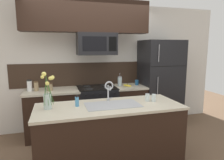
# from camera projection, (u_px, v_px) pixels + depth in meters

# --- Properties ---
(ground_plane) EXTENTS (10.00, 10.00, 0.00)m
(ground_plane) POSITION_uv_depth(u_px,v_px,m) (109.00, 152.00, 3.29)
(ground_plane) COLOR brown
(rear_partition) EXTENTS (5.20, 0.10, 2.60)m
(rear_partition) POSITION_uv_depth(u_px,v_px,m) (107.00, 66.00, 4.37)
(rear_partition) COLOR silver
(rear_partition) RESTS_ON ground
(splash_band) EXTENTS (3.32, 0.01, 0.48)m
(splash_band) POSITION_uv_depth(u_px,v_px,m) (94.00, 74.00, 4.26)
(splash_band) COLOR #332319
(splash_band) RESTS_ON rear_partition
(back_counter_left) EXTENTS (1.00, 0.65, 0.91)m
(back_counter_left) POSITION_uv_depth(u_px,v_px,m) (53.00, 113.00, 3.83)
(back_counter_left) COLOR black
(back_counter_left) RESTS_ON ground
(back_counter_right) EXTENTS (0.65, 0.65, 0.91)m
(back_counter_right) POSITION_uv_depth(u_px,v_px,m) (129.00, 107.00, 4.26)
(back_counter_right) COLOR black
(back_counter_right) RESTS_ON ground
(stove_range) EXTENTS (0.76, 0.64, 0.93)m
(stove_range) POSITION_uv_depth(u_px,v_px,m) (97.00, 109.00, 4.07)
(stove_range) COLOR black
(stove_range) RESTS_ON ground
(microwave) EXTENTS (0.74, 0.40, 0.42)m
(microwave) POSITION_uv_depth(u_px,v_px,m) (96.00, 44.00, 3.83)
(microwave) COLOR black
(upper_cabinet_band) EXTENTS (2.35, 0.34, 0.60)m
(upper_cabinet_band) POSITION_uv_depth(u_px,v_px,m) (87.00, 16.00, 3.67)
(upper_cabinet_band) COLOR black
(refrigerator) EXTENTS (0.83, 0.74, 1.86)m
(refrigerator) POSITION_uv_depth(u_px,v_px,m) (159.00, 83.00, 4.39)
(refrigerator) COLOR black
(refrigerator) RESTS_ON ground
(storage_jar_tall) EXTENTS (0.09, 0.09, 0.21)m
(storage_jar_tall) POSITION_uv_depth(u_px,v_px,m) (30.00, 85.00, 3.67)
(storage_jar_tall) COLOR silver
(storage_jar_tall) RESTS_ON back_counter_left
(storage_jar_medium) EXTENTS (0.08, 0.08, 0.18)m
(storage_jar_medium) POSITION_uv_depth(u_px,v_px,m) (36.00, 86.00, 3.69)
(storage_jar_medium) COLOR #997F5B
(storage_jar_medium) RESTS_ON back_counter_left
(storage_jar_short) EXTENTS (0.10, 0.10, 0.15)m
(storage_jar_short) POSITION_uv_depth(u_px,v_px,m) (50.00, 87.00, 3.71)
(storage_jar_short) COLOR #997F5B
(storage_jar_short) RESTS_ON back_counter_left
(banana_bunch) EXTENTS (0.19, 0.12, 0.08)m
(banana_bunch) POSITION_uv_depth(u_px,v_px,m) (128.00, 85.00, 4.11)
(banana_bunch) COLOR yellow
(banana_bunch) RESTS_ON back_counter_right
(french_press) EXTENTS (0.09, 0.09, 0.27)m
(french_press) POSITION_uv_depth(u_px,v_px,m) (120.00, 81.00, 4.17)
(french_press) COLOR silver
(french_press) RESTS_ON back_counter_right
(coffee_tin) EXTENTS (0.08, 0.08, 0.11)m
(coffee_tin) POSITION_uv_depth(u_px,v_px,m) (137.00, 82.00, 4.27)
(coffee_tin) COLOR #1E5184
(coffee_tin) RESTS_ON back_counter_right
(island_counter) EXTENTS (2.03, 0.80, 0.91)m
(island_counter) POSITION_uv_depth(u_px,v_px,m) (110.00, 136.00, 2.86)
(island_counter) COLOR black
(island_counter) RESTS_ON ground
(kitchen_sink) EXTENTS (0.76, 0.42, 0.16)m
(kitchen_sink) POSITION_uv_depth(u_px,v_px,m) (113.00, 110.00, 2.81)
(kitchen_sink) COLOR #ADAFB5
(kitchen_sink) RESTS_ON island_counter
(sink_faucet) EXTENTS (0.14, 0.14, 0.31)m
(sink_faucet) POSITION_uv_depth(u_px,v_px,m) (109.00, 88.00, 2.97)
(sink_faucet) COLOR #B7BABF
(sink_faucet) RESTS_ON island_counter
(dish_soap_bottle) EXTENTS (0.06, 0.05, 0.16)m
(dish_soap_bottle) POSITION_uv_depth(u_px,v_px,m) (77.00, 101.00, 2.73)
(dish_soap_bottle) COLOR #4C93C6
(dish_soap_bottle) RESTS_ON island_counter
(drinking_glass) EXTENTS (0.07, 0.07, 0.11)m
(drinking_glass) POSITION_uv_depth(u_px,v_px,m) (147.00, 97.00, 2.99)
(drinking_glass) COLOR silver
(drinking_glass) RESTS_ON island_counter
(spare_glass) EXTENTS (0.06, 0.06, 0.11)m
(spare_glass) POSITION_uv_depth(u_px,v_px,m) (154.00, 98.00, 2.98)
(spare_glass) COLOR silver
(spare_glass) RESTS_ON island_counter
(flower_vase) EXTENTS (0.17, 0.18, 0.50)m
(flower_vase) POSITION_uv_depth(u_px,v_px,m) (48.00, 97.00, 2.59)
(flower_vase) COLOR silver
(flower_vase) RESTS_ON island_counter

